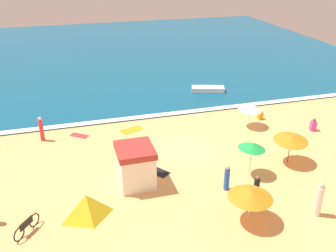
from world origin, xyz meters
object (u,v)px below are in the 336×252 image
object	(u,v)px
lifeguard_cabana	(135,165)
beachgoer_5	(313,125)
beach_umbrella_2	(251,193)
small_boat_0	(208,89)
beachgoer_0	(227,178)
beach_umbrella_3	(252,146)
beach_umbrella_5	(291,138)
beachgoer_1	(260,115)
beachgoer_10	(319,200)
beach_umbrella_4	(251,107)
beach_tent	(87,206)
beachgoer_7	(41,129)
beachgoer_8	(256,189)
parked_bicycle	(27,226)
beachgoer_9	(143,151)

from	to	relation	value
lifeguard_cabana	beachgoer_5	size ratio (longest dim) A/B	2.45
beach_umbrella_2	small_boat_0	world-z (taller)	beach_umbrella_2
beach_umbrella_2	beachgoer_0	distance (m)	3.01
beach_umbrella_3	small_boat_0	bearing A→B (deg)	78.56
beach_umbrella_5	beach_umbrella_3	bearing A→B (deg)	-168.96
beachgoer_1	beachgoer_10	distance (m)	12.19
beach_umbrella_5	beachgoer_1	world-z (taller)	beach_umbrella_5
beach_umbrella_2	beach_umbrella_4	xyz separation A→B (m)	(5.26, 10.21, -0.05)
small_boat_0	beachgoer_5	bearing A→B (deg)	-65.17
beach_umbrella_4	beachgoer_0	xyz separation A→B (m)	(-5.20, -7.34, -0.87)
beach_tent	beachgoer_7	bearing A→B (deg)	103.63
beachgoer_8	beachgoer_10	xyz separation A→B (m)	(2.48, -2.01, 0.18)
lifeguard_cabana	beachgoer_7	world-z (taller)	lifeguard_cabana
beachgoer_0	beachgoer_7	size ratio (longest dim) A/B	0.86
beach_umbrella_5	beach_tent	size ratio (longest dim) A/B	1.16
parked_bicycle	beachgoer_10	distance (m)	14.71
beach_umbrella_3	beachgoer_5	world-z (taller)	beach_umbrella_3
beachgoer_0	beachgoer_5	xyz separation A→B (m)	(9.55, 5.35, -0.32)
beach_umbrella_5	parked_bicycle	distance (m)	16.18
lifeguard_cabana	beachgoer_0	distance (m)	5.30
beach_umbrella_3	beachgoer_7	size ratio (longest dim) A/B	1.21
small_boat_0	beachgoer_7	bearing A→B (deg)	-158.31
beach_tent	beachgoer_5	size ratio (longest dim) A/B	2.31
beach_umbrella_3	beachgoer_10	size ratio (longest dim) A/B	1.14
beachgoer_5	small_boat_0	world-z (taller)	beachgoer_5
parked_bicycle	beachgoer_1	world-z (taller)	beachgoer_1
beachgoer_8	beachgoer_7	bearing A→B (deg)	136.65
parked_bicycle	beachgoer_7	xyz separation A→B (m)	(0.59, 10.01, 0.52)
beachgoer_1	beachgoer_7	xyz separation A→B (m)	(-16.97, 0.96, 0.55)
beach_umbrella_2	beachgoer_9	distance (m)	8.37
lifeguard_cabana	beachgoer_5	xyz separation A→B (m)	(14.42, 3.31, -0.80)
parked_bicycle	beachgoer_0	world-z (taller)	beachgoer_0
beach_umbrella_5	lifeguard_cabana	bearing A→B (deg)	178.01
beach_umbrella_2	beachgoer_10	size ratio (longest dim) A/B	1.61
lifeguard_cabana	beachgoer_0	world-z (taller)	lifeguard_cabana
beach_umbrella_3	beachgoer_1	world-z (taller)	beach_umbrella_3
lifeguard_cabana	small_boat_0	distance (m)	16.55
beach_tent	beachgoer_10	bearing A→B (deg)	-14.96
lifeguard_cabana	beach_umbrella_3	distance (m)	7.01
beach_umbrella_3	beachgoer_0	bearing A→B (deg)	-151.66
beachgoer_7	beachgoer_8	bearing A→B (deg)	-43.35
beach_umbrella_4	beachgoer_7	xyz separation A→B (m)	(-15.45, 1.98, -0.73)
lifeguard_cabana	beach_umbrella_2	world-z (taller)	lifeguard_cabana
beach_tent	beach_umbrella_5	bearing A→B (deg)	8.89
beach_umbrella_3	beachgoer_8	xyz separation A→B (m)	(-0.92, -2.50, -1.24)
lifeguard_cabana	beachgoer_9	world-z (taller)	lifeguard_cabana
lifeguard_cabana	beach_umbrella_5	world-z (taller)	lifeguard_cabana
beach_umbrella_2	small_boat_0	xyz separation A→B (m)	(4.98, 18.22, -1.35)
beachgoer_1	beachgoer_8	bearing A→B (deg)	-119.80
beach_tent	beachgoer_10	size ratio (longest dim) A/B	1.17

